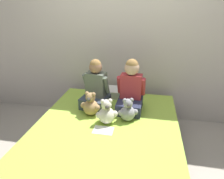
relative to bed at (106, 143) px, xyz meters
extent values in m
plane|color=#B2A899|center=(0.00, 0.00, -0.22)|extent=(14.00, 14.00, 0.00)
cube|color=beige|center=(0.00, 1.08, 1.03)|extent=(8.00, 0.06, 2.50)
cube|color=#2D2D33|center=(0.00, 0.00, -0.10)|extent=(1.58, 1.87, 0.23)
cube|color=silver|center=(0.00, 0.00, 0.10)|extent=(1.54, 1.83, 0.18)
cube|color=#A8D147|center=(0.00, 0.00, 0.21)|extent=(1.56, 1.85, 0.03)
cube|color=#384251|center=(-0.23, 0.40, 0.29)|extent=(0.37, 0.36, 0.14)
cube|color=#5B6656|center=(-0.22, 0.45, 0.52)|extent=(0.26, 0.19, 0.30)
sphere|color=#9E7051|center=(-0.22, 0.45, 0.74)|extent=(0.16, 0.16, 0.16)
sphere|color=#A37A42|center=(-0.22, 0.45, 0.77)|extent=(0.14, 0.14, 0.14)
cylinder|color=#5B6656|center=(-0.35, 0.47, 0.52)|extent=(0.08, 0.14, 0.25)
cylinder|color=#5B6656|center=(-0.08, 0.43, 0.52)|extent=(0.08, 0.14, 0.25)
cube|color=#282D47|center=(0.22, 0.40, 0.29)|extent=(0.31, 0.41, 0.14)
cube|color=#B23338|center=(0.22, 0.46, 0.52)|extent=(0.26, 0.14, 0.30)
sphere|color=#DBAD89|center=(0.22, 0.46, 0.75)|extent=(0.18, 0.18, 0.18)
sphere|color=#A37A42|center=(0.22, 0.46, 0.78)|extent=(0.15, 0.15, 0.15)
cylinder|color=#B23338|center=(0.07, 0.47, 0.52)|extent=(0.06, 0.14, 0.25)
cylinder|color=#B23338|center=(0.36, 0.46, 0.52)|extent=(0.06, 0.14, 0.25)
sphere|color=tan|center=(-0.23, 0.21, 0.32)|extent=(0.18, 0.18, 0.18)
sphere|color=tan|center=(-0.23, 0.21, 0.45)|extent=(0.11, 0.11, 0.11)
sphere|color=#4C4742|center=(-0.23, 0.16, 0.44)|extent=(0.05, 0.05, 0.05)
sphere|color=tan|center=(-0.27, 0.22, 0.49)|extent=(0.05, 0.05, 0.05)
sphere|color=tan|center=(-0.19, 0.20, 0.49)|extent=(0.05, 0.05, 0.05)
sphere|color=tan|center=(-0.32, 0.21, 0.34)|extent=(0.07, 0.07, 0.07)
sphere|color=tan|center=(-0.14, 0.18, 0.34)|extent=(0.07, 0.07, 0.07)
sphere|color=#939399|center=(0.22, 0.17, 0.31)|extent=(0.17, 0.17, 0.17)
sphere|color=#939399|center=(0.22, 0.17, 0.43)|extent=(0.11, 0.11, 0.11)
sphere|color=#4C4742|center=(0.23, 0.12, 0.43)|extent=(0.05, 0.05, 0.05)
sphere|color=#939399|center=(0.18, 0.15, 0.48)|extent=(0.04, 0.04, 0.04)
sphere|color=#939399|center=(0.25, 0.18, 0.48)|extent=(0.04, 0.04, 0.04)
sphere|color=#939399|center=(0.14, 0.12, 0.33)|extent=(0.07, 0.07, 0.07)
sphere|color=#939399|center=(0.30, 0.17, 0.33)|extent=(0.07, 0.07, 0.07)
sphere|color=silver|center=(-0.01, 0.07, 0.32)|extent=(0.18, 0.18, 0.18)
sphere|color=silver|center=(-0.01, 0.07, 0.45)|extent=(0.11, 0.11, 0.11)
sphere|color=#4C4742|center=(0.01, 0.02, 0.44)|extent=(0.05, 0.05, 0.05)
sphere|color=silver|center=(-0.04, 0.05, 0.49)|extent=(0.05, 0.05, 0.05)
sphere|color=silver|center=(0.03, 0.08, 0.49)|extent=(0.05, 0.05, 0.05)
sphere|color=silver|center=(-0.08, 0.02, 0.34)|extent=(0.07, 0.07, 0.07)
sphere|color=silver|center=(0.08, 0.08, 0.34)|extent=(0.07, 0.07, 0.07)
cube|color=white|center=(0.00, 0.77, 0.28)|extent=(0.45, 0.26, 0.11)
cube|color=white|center=(-0.01, -0.09, 0.23)|extent=(0.21, 0.15, 0.00)
camera|label=1|loc=(0.40, -1.79, 1.44)|focal=32.00mm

